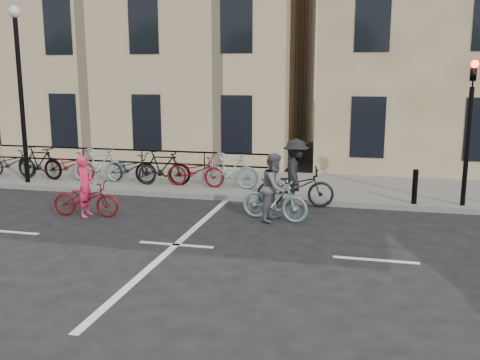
% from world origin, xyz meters
% --- Properties ---
extents(ground, '(120.00, 120.00, 0.00)m').
position_xyz_m(ground, '(0.00, 0.00, 0.00)').
color(ground, black).
rests_on(ground, ground).
extents(sidewalk, '(46.00, 4.00, 0.15)m').
position_xyz_m(sidewalk, '(-4.00, 6.00, 0.07)').
color(sidewalk, slate).
rests_on(sidewalk, ground).
extents(building_west, '(20.00, 10.00, 10.00)m').
position_xyz_m(building_west, '(-9.00, 13.00, 5.15)').
color(building_west, '#C6B086').
rests_on(building_west, sidewalk).
extents(traffic_light, '(0.18, 0.30, 3.90)m').
position_xyz_m(traffic_light, '(6.20, 4.34, 2.45)').
color(traffic_light, black).
rests_on(traffic_light, sidewalk).
extents(lamp_post, '(0.36, 0.36, 5.28)m').
position_xyz_m(lamp_post, '(-6.50, 4.40, 3.49)').
color(lamp_post, black).
rests_on(lamp_post, sidewalk).
extents(bollard_east, '(0.14, 0.14, 0.90)m').
position_xyz_m(bollard_east, '(5.00, 4.25, 0.60)').
color(bollard_east, black).
rests_on(bollard_east, sidewalk).
extents(parked_bikes, '(9.35, 1.23, 1.05)m').
position_xyz_m(parked_bikes, '(-3.87, 5.04, 0.65)').
color(parked_bikes, black).
rests_on(parked_bikes, sidewalk).
extents(cyclist_pink, '(1.72, 0.71, 1.50)m').
position_xyz_m(cyclist_pink, '(-2.94, 1.65, 0.52)').
color(cyclist_pink, maroon).
rests_on(cyclist_pink, ground).
extents(cyclist_grey, '(1.76, 0.92, 1.63)m').
position_xyz_m(cyclist_grey, '(1.65, 2.34, 0.66)').
color(cyclist_grey, '#7B9DA2').
rests_on(cyclist_grey, ground).
extents(cyclist_dark, '(2.12, 1.26, 1.80)m').
position_xyz_m(cyclist_dark, '(1.95, 3.81, 0.71)').
color(cyclist_dark, black).
rests_on(cyclist_dark, ground).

